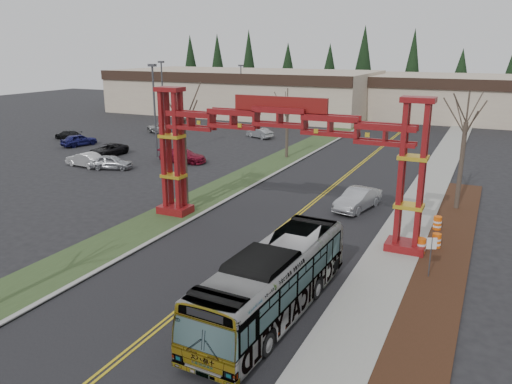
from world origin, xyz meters
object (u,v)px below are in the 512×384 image
Objects in this scene: retail_building_east at (486,98)px; light_pole_near at (154,104)px; parked_car_far_a at (260,133)px; parked_car_far_c at (68,135)px; street_sign at (431,249)px; parked_car_near_b at (85,159)px; bare_tree_right_far at (466,123)px; parked_car_mid_b at (79,140)px; bare_tree_median_far at (287,109)px; barrel_south at (421,247)px; barrel_mid at (436,241)px; parked_car_mid_a at (183,156)px; transit_bus at (273,281)px; silver_sedan at (358,199)px; parked_car_near_a at (111,162)px; barrel_north at (437,224)px; retail_building_west at (244,91)px; light_pole_mid at (163,91)px; parked_car_near_c at (108,150)px; bare_tree_median_mid at (183,120)px; parked_car_far_b at (162,128)px; light_pole_far at (241,89)px; gateway_arch at (280,139)px.

light_pole_near is at bearing -123.48° from retail_building_east.
parked_car_far_a reaches higher than parked_car_far_c.
street_sign reaches higher than parked_car_far_a.
bare_tree_right_far is (34.51, 1.37, 5.64)m from parked_car_near_b.
bare_tree_median_far is at bearing -154.05° from parked_car_mid_b.
retail_building_east is 62.12m from barrel_south.
bare_tree_right_far is 10.39m from barrel_mid.
parked_car_mid_a is at bearing -15.70° from light_pole_near.
silver_sedan is at bearing 93.91° from transit_bus.
bare_tree_median_far is 3.30× the size of street_sign.
bare_tree_median_far is 21.20m from bare_tree_right_far.
transit_bus reaches higher than parked_car_near_a.
transit_bus is at bearing 49.44° from parked_car_far_a.
barrel_south reaches higher than barrel_north.
retail_building_west is 11.59× the size of parked_car_far_a.
retail_building_east is 60.84m from barrel_mid.
light_pole_near reaches higher than retail_building_west.
retail_building_west is 40.79m from retail_building_east.
parked_car_far_c is 14.28m from light_pole_mid.
parked_car_near_c is at bearing -6.70° from parked_car_far_a.
retail_building_west reaches higher than silver_sedan.
street_sign is at bearing -30.94° from light_pole_near.
light_pole_mid is (-15.00, -0.21, 4.92)m from parked_car_far_a.
retail_building_east is 7.98× the size of silver_sedan.
light_pole_near is (-4.12, 1.16, 4.95)m from parked_car_mid_a.
barrel_north is at bearing 71.61° from transit_bus.
bare_tree_median_mid is at bearing 179.19° from barrel_mid.
parked_car_mid_b is (-37.03, 26.03, -0.84)m from transit_bus.
light_pole_mid is (-1.35, 2.31, 4.82)m from parked_car_far_b.
bare_tree_right_far is (31.41, 1.10, 5.66)m from parked_car_near_a.
parked_car_near_a is 18.72m from bare_tree_median_far.
light_pole_mid is at bearing -114.72° from light_pole_far.
parked_car_near_a is 0.96× the size of parked_car_mid_b.
retail_building_east is 9.57× the size of parked_car_far_a.
silver_sedan is 8.13m from barrel_mid.
transit_bus reaches higher than barrel_south.
retail_building_east is at bearing 73.43° from bare_tree_median_mid.
bare_tree_right_far reaches higher than barrel_south.
parked_car_near_c is at bearing 144.76° from transit_bus.
parked_car_mid_a is 5.12× the size of barrel_mid.
retail_building_east is at bearing 80.83° from gateway_arch.
bare_tree_median_far is (0.00, 19.46, -1.27)m from bare_tree_median_mid.
parked_car_mid_b reaches higher than parked_car_near_a.
silver_sedan is 2.13× the size of street_sign.
parked_car_far_a is 0.93× the size of parked_car_far_c.
barrel_north is (38.75, -23.81, -0.26)m from parked_car_far_b.
barrel_north is at bearing -90.74° from retail_building_east.
silver_sedan is 37.87m from parked_car_mid_b.
street_sign is (47.23, -21.95, 0.99)m from parked_car_far_c.
transit_bus is 11.36× the size of barrel_north.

